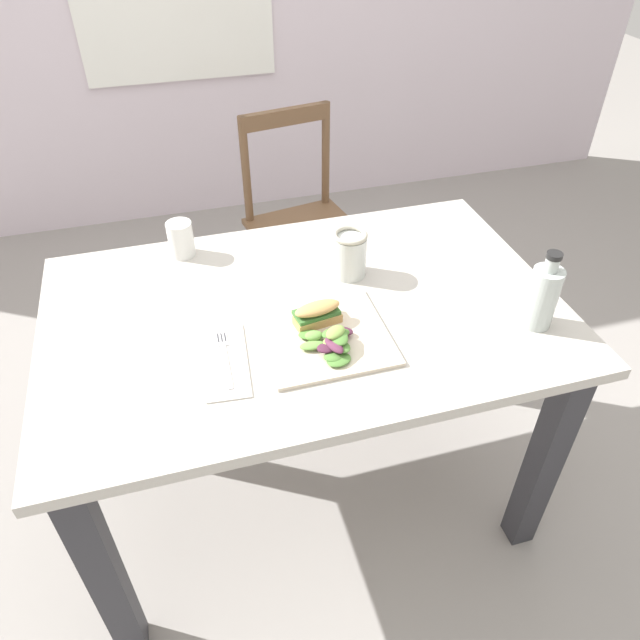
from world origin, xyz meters
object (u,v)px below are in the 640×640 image
object	(u,v)px
chair_wooden_far	(302,226)
fork_on_napkin	(225,355)
plate_lunch	(325,335)
bottle_cold_brew	(541,299)
dining_table	(305,346)
cup_extra_side	(181,239)
mason_jar_iced_tea	(349,256)
sandwich_half_front	(317,313)

from	to	relation	value
chair_wooden_far	fork_on_napkin	bearing A→B (deg)	-113.62
plate_lunch	bottle_cold_brew	xyz separation A→B (m)	(0.50, -0.09, 0.07)
dining_table	plate_lunch	world-z (taller)	plate_lunch
fork_on_napkin	cup_extra_side	world-z (taller)	cup_extra_side
dining_table	cup_extra_side	xyz separation A→B (m)	(-0.26, 0.33, 0.18)
mason_jar_iced_tea	cup_extra_side	size ratio (longest dim) A/B	1.26
plate_lunch	chair_wooden_far	bearing A→B (deg)	78.63
mason_jar_iced_tea	chair_wooden_far	bearing A→B (deg)	85.11
dining_table	cup_extra_side	distance (m)	0.46
dining_table	bottle_cold_brew	bearing A→B (deg)	-22.18
fork_on_napkin	mason_jar_iced_tea	size ratio (longest dim) A/B	1.47
chair_wooden_far	sandwich_half_front	bearing A→B (deg)	-102.21
bottle_cold_brew	dining_table	bearing A→B (deg)	157.82
chair_wooden_far	plate_lunch	world-z (taller)	chair_wooden_far
dining_table	cup_extra_side	bearing A→B (deg)	128.95
chair_wooden_far	plate_lunch	size ratio (longest dim) A/B	3.01
dining_table	fork_on_napkin	size ratio (longest dim) A/B	6.86
chair_wooden_far	mason_jar_iced_tea	bearing A→B (deg)	-94.89
fork_on_napkin	bottle_cold_brew	xyz separation A→B (m)	(0.74, -0.09, 0.07)
cup_extra_side	sandwich_half_front	bearing A→B (deg)	-55.60
fork_on_napkin	dining_table	bearing A→B (deg)	29.33
chair_wooden_far	mason_jar_iced_tea	world-z (taller)	chair_wooden_far
plate_lunch	cup_extra_side	size ratio (longest dim) A/B	2.89
cup_extra_side	fork_on_napkin	bearing A→B (deg)	-84.11
chair_wooden_far	fork_on_napkin	xyz separation A→B (m)	(-0.43, -0.99, 0.30)
plate_lunch	sandwich_half_front	bearing A→B (deg)	97.02
bottle_cold_brew	cup_extra_side	size ratio (longest dim) A/B	2.00
chair_wooden_far	cup_extra_side	bearing A→B (deg)	-131.53
sandwich_half_front	fork_on_napkin	bearing A→B (deg)	-168.45
sandwich_half_front	fork_on_napkin	xyz separation A→B (m)	(-0.23, -0.05, -0.03)
dining_table	chair_wooden_far	distance (m)	0.91
dining_table	sandwich_half_front	world-z (taller)	sandwich_half_front
sandwich_half_front	cup_extra_side	bearing A→B (deg)	124.40
plate_lunch	dining_table	bearing A→B (deg)	97.98
bottle_cold_brew	chair_wooden_far	bearing A→B (deg)	105.52
cup_extra_side	mason_jar_iced_tea	bearing A→B (deg)	-27.65
dining_table	plate_lunch	distance (m)	0.18
sandwich_half_front	cup_extra_side	size ratio (longest dim) A/B	1.19
chair_wooden_far	fork_on_napkin	size ratio (longest dim) A/B	4.69
dining_table	cup_extra_side	world-z (taller)	cup_extra_side
dining_table	fork_on_napkin	xyz separation A→B (m)	(-0.22, -0.12, 0.13)
dining_table	bottle_cold_brew	size ratio (longest dim) A/B	6.38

